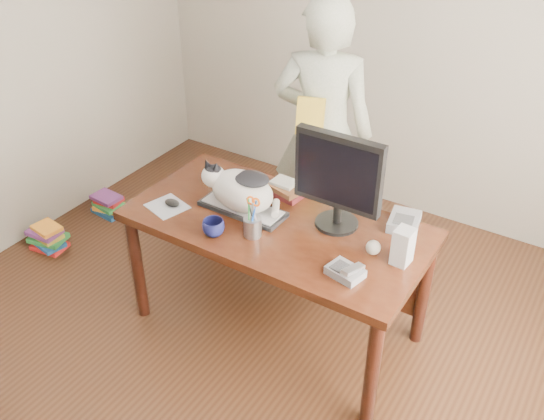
{
  "coord_description": "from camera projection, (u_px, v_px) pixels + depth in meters",
  "views": [
    {
      "loc": [
        1.39,
        -1.64,
        2.56
      ],
      "look_at": [
        0.0,
        0.55,
        0.85
      ],
      "focal_mm": 40.0,
      "sensor_mm": 36.0,
      "label": 1
    }
  ],
  "objects": [
    {
      "name": "mousepad",
      "position": [
        167.0,
        206.0,
        3.32
      ],
      "size": [
        0.24,
        0.23,
        0.0
      ],
      "rotation": [
        0.0,
        0.0,
        -0.28
      ],
      "color": "#ACB0B8",
      "rests_on": "desk"
    },
    {
      "name": "room",
      "position": [
        199.0,
        170.0,
        2.44
      ],
      "size": [
        4.5,
        4.5,
        4.5
      ],
      "color": "black",
      "rests_on": "ground"
    },
    {
      "name": "held_book",
      "position": [
        310.0,
        117.0,
        3.59
      ],
      "size": [
        0.19,
        0.14,
        0.23
      ],
      "rotation": [
        0.0,
        0.0,
        0.31
      ],
      "color": "gold",
      "rests_on": "person"
    },
    {
      "name": "book_stack",
      "position": [
        286.0,
        189.0,
        3.41
      ],
      "size": [
        0.24,
        0.19,
        0.08
      ],
      "rotation": [
        0.0,
        0.0,
        -0.17
      ],
      "color": "#471316",
      "rests_on": "desk"
    },
    {
      "name": "baseball",
      "position": [
        373.0,
        248.0,
        2.94
      ],
      "size": [
        0.07,
        0.07,
        0.07
      ],
      "rotation": [
        0.0,
        0.0,
        0.43
      ],
      "color": "silver",
      "rests_on": "desk"
    },
    {
      "name": "desk",
      "position": [
        284.0,
        237.0,
        3.33
      ],
      "size": [
        1.6,
        0.8,
        0.75
      ],
      "color": "black",
      "rests_on": "ground"
    },
    {
      "name": "calculator",
      "position": [
        404.0,
        222.0,
        3.15
      ],
      "size": [
        0.18,
        0.22,
        0.06
      ],
      "rotation": [
        0.0,
        0.0,
        0.18
      ],
      "color": "slate",
      "rests_on": "desk"
    },
    {
      "name": "cat",
      "position": [
        240.0,
        188.0,
        3.21
      ],
      "size": [
        0.47,
        0.24,
        0.27
      ],
      "rotation": [
        0.0,
        0.0,
        -0.01
      ],
      "color": "white",
      "rests_on": "keyboard"
    },
    {
      "name": "book_pile_b",
      "position": [
        109.0,
        204.0,
        4.59
      ],
      "size": [
        0.26,
        0.2,
        0.15
      ],
      "color": "#17498A",
      "rests_on": "ground"
    },
    {
      "name": "mouse",
      "position": [
        172.0,
        203.0,
        3.31
      ],
      "size": [
        0.1,
        0.08,
        0.04
      ],
      "rotation": [
        0.0,
        0.0,
        -0.28
      ],
      "color": "black",
      "rests_on": "mousepad"
    },
    {
      "name": "phone",
      "position": [
        346.0,
        271.0,
        2.81
      ],
      "size": [
        0.18,
        0.15,
        0.07
      ],
      "rotation": [
        0.0,
        0.0,
        -0.21
      ],
      "color": "slate",
      "rests_on": "desk"
    },
    {
      "name": "coffee_mug",
      "position": [
        213.0,
        228.0,
        3.07
      ],
      "size": [
        0.16,
        0.16,
        0.09
      ],
      "primitive_type": "imported",
      "rotation": [
        0.0,
        0.0,
        0.58
      ],
      "color": "black",
      "rests_on": "desk"
    },
    {
      "name": "keyboard",
      "position": [
        243.0,
        208.0,
        3.28
      ],
      "size": [
        0.48,
        0.19,
        0.03
      ],
      "rotation": [
        0.0,
        0.0,
        -0.01
      ],
      "color": "black",
      "rests_on": "desk"
    },
    {
      "name": "speaker",
      "position": [
        403.0,
        246.0,
        2.86
      ],
      "size": [
        0.09,
        0.1,
        0.19
      ],
      "rotation": [
        0.0,
        0.0,
        -0.07
      ],
      "color": "#AFAFB2",
      "rests_on": "desk"
    },
    {
      "name": "pen_cup",
      "position": [
        253.0,
        225.0,
        3.06
      ],
      "size": [
        0.1,
        0.09,
        0.24
      ],
      "rotation": [
        0.0,
        0.0,
        0.01
      ],
      "color": "#929297",
      "rests_on": "desk"
    },
    {
      "name": "book_pile_a",
      "position": [
        48.0,
        238.0,
        4.2
      ],
      "size": [
        0.27,
        0.22,
        0.18
      ],
      "color": "red",
      "rests_on": "ground"
    },
    {
      "name": "monitor",
      "position": [
        338.0,
        177.0,
        3.0
      ],
      "size": [
        0.47,
        0.23,
        0.53
      ],
      "rotation": [
        0.0,
        0.0,
        0.0
      ],
      "color": "black",
      "rests_on": "desk"
    },
    {
      "name": "person",
      "position": [
        323.0,
        133.0,
        3.8
      ],
      "size": [
        0.73,
        0.59,
        1.74
      ],
      "primitive_type": "imported",
      "rotation": [
        0.0,
        0.0,
        3.46
      ],
      "color": "silver",
      "rests_on": "ground"
    }
  ]
}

